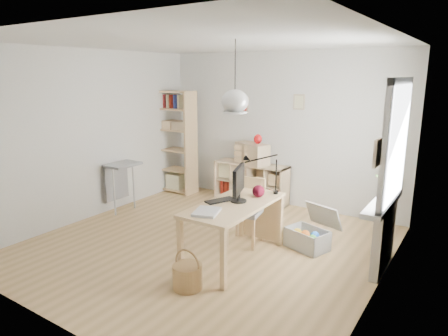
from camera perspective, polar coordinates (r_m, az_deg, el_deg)
The scene contains 20 objects.
ground at distance 5.65m, azimuth -2.57°, elevation -10.89°, with size 4.50×4.50×0.00m, color tan.
room_shell at distance 4.73m, azimuth 1.57°, elevation 9.52°, with size 4.50×4.50×4.50m.
window_unit at distance 4.89m, azimuth 23.42°, elevation 3.23°, with size 0.07×1.16×1.46m.
radiator at distance 5.20m, azimuth 21.86°, elevation -9.29°, with size 0.10×0.80×0.80m, color silver.
windowsill at distance 5.07m, azimuth 21.72°, elevation -4.70°, with size 0.22×1.20×0.06m, color silver.
desk at distance 5.00m, azimuth 1.48°, elevation -6.04°, with size 0.70×1.50×0.75m.
cube_shelf at distance 7.44m, azimuth 3.88°, elevation -2.44°, with size 1.40×0.38×0.72m.
tall_bookshelf at distance 7.92m, azimuth -6.97°, elevation 4.31°, with size 0.80×0.38×2.00m.
side_table at distance 6.99m, azimuth -14.57°, elevation -0.75°, with size 0.40×0.55×0.85m.
chair at distance 5.57m, azimuth 3.25°, elevation -5.51°, with size 0.51×0.51×0.91m.
wicker_basket at distance 4.57m, azimuth -5.23°, elevation -15.04°, with size 0.33×0.33×0.46m.
storage_chest at distance 5.61m, azimuth 12.22°, elevation -9.31°, with size 0.69×0.74×0.56m.
monitor at distance 4.96m, azimuth 2.10°, elevation -2.03°, with size 0.22×0.50×0.45m.
keyboard at distance 5.04m, azimuth -0.55°, elevation -4.66°, with size 0.14×0.38×0.02m, color black.
task_lamp at distance 5.35m, azimuth 4.99°, elevation 0.03°, with size 0.47×0.17×0.50m.
yarn_ball at distance 5.20m, azimuth 4.95°, elevation -3.31°, with size 0.16×0.16×0.16m, color #550B1D.
paper_tray at distance 4.62m, azimuth -2.50°, elevation -6.28°, with size 0.27×0.33×0.03m, color silver.
drawer_chest at distance 7.24m, azimuth 4.05°, elevation 2.08°, with size 0.65×0.30×0.37m, color tan.
red_vase at distance 7.14m, azimuth 4.87°, elevation 4.15°, with size 0.15×0.15×0.18m, color #A30D0E.
potted_plant at distance 5.28m, azimuth 22.32°, elevation -1.95°, with size 0.28×0.24×0.31m, color #3B6E29.
Camera 1 is at (3.04, -4.16, 2.31)m, focal length 32.00 mm.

